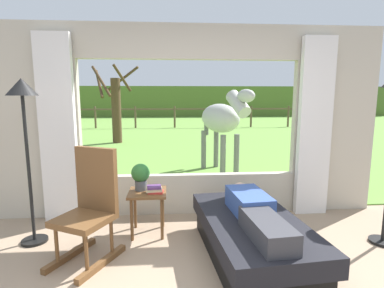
# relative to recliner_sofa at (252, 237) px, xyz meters

# --- Properties ---
(back_wall_with_window) EXTENTS (5.20, 0.12, 2.55)m
(back_wall_with_window) POSITION_rel_recliner_sofa_xyz_m (-0.54, 1.27, 1.03)
(back_wall_with_window) COLOR #BCB29E
(back_wall_with_window) RESTS_ON ground_plane
(curtain_panel_left) EXTENTS (0.44, 0.10, 2.40)m
(curtain_panel_left) POSITION_rel_recliner_sofa_xyz_m (-2.23, 1.13, 0.98)
(curtain_panel_left) COLOR silver
(curtain_panel_left) RESTS_ON ground_plane
(curtain_panel_right) EXTENTS (0.44, 0.10, 2.40)m
(curtain_panel_right) POSITION_rel_recliner_sofa_xyz_m (1.15, 1.13, 0.98)
(curtain_panel_right) COLOR silver
(curtain_panel_right) RESTS_ON ground_plane
(outdoor_pasture_lawn) EXTENTS (36.00, 21.68, 0.02)m
(outdoor_pasture_lawn) POSITION_rel_recliner_sofa_xyz_m (-0.54, 12.17, -0.21)
(outdoor_pasture_lawn) COLOR olive
(outdoor_pasture_lawn) RESTS_ON ground_plane
(distant_hill_ridge) EXTENTS (36.00, 2.00, 2.40)m
(distant_hill_ridge) POSITION_rel_recliner_sofa_xyz_m (-0.54, 22.01, 0.98)
(distant_hill_ridge) COLOR #546E2D
(distant_hill_ridge) RESTS_ON ground_plane
(recliner_sofa) EXTENTS (1.06, 1.78, 0.42)m
(recliner_sofa) POSITION_rel_recliner_sofa_xyz_m (0.00, 0.00, 0.00)
(recliner_sofa) COLOR black
(recliner_sofa) RESTS_ON ground_plane
(reclining_person) EXTENTS (0.40, 1.44, 0.22)m
(reclining_person) POSITION_rel_recliner_sofa_xyz_m (0.00, -0.05, 0.30)
(reclining_person) COLOR #334C8C
(reclining_person) RESTS_ON recliner_sofa
(rocking_chair) EXTENTS (0.72, 0.82, 1.12)m
(rocking_chair) POSITION_rel_recliner_sofa_xyz_m (-1.61, 0.13, 0.33)
(rocking_chair) COLOR brown
(rocking_chair) RESTS_ON ground_plane
(side_table) EXTENTS (0.44, 0.44, 0.52)m
(side_table) POSITION_rel_recliner_sofa_xyz_m (-1.08, 0.63, 0.21)
(side_table) COLOR brown
(side_table) RESTS_ON ground_plane
(potted_plant) EXTENTS (0.22, 0.22, 0.32)m
(potted_plant) POSITION_rel_recliner_sofa_xyz_m (-1.16, 0.69, 0.48)
(potted_plant) COLOR #4C5156
(potted_plant) RESTS_ON side_table
(book_stack) EXTENTS (0.21, 0.15, 0.08)m
(book_stack) POSITION_rel_recliner_sofa_xyz_m (-1.00, 0.57, 0.34)
(book_stack) COLOR #B22D28
(book_stack) RESTS_ON side_table
(floor_lamp_left) EXTENTS (0.32, 0.32, 1.81)m
(floor_lamp_left) POSITION_rel_recliner_sofa_xyz_m (-2.35, 0.51, 1.24)
(floor_lamp_left) COLOR black
(floor_lamp_left) RESTS_ON ground_plane
(horse) EXTENTS (0.99, 1.80, 1.73)m
(horse) POSITION_rel_recliner_sofa_xyz_m (0.27, 3.40, 0.94)
(horse) COLOR #B2B2AD
(horse) RESTS_ON outdoor_pasture_lawn
(pasture_tree) EXTENTS (1.60, 1.55, 2.65)m
(pasture_tree) POSITION_rel_recliner_sofa_xyz_m (-2.66, 7.81, 1.08)
(pasture_tree) COLOR #4C3823
(pasture_tree) RESTS_ON outdoor_pasture_lawn
(pasture_fence_line) EXTENTS (16.10, 0.10, 1.10)m
(pasture_fence_line) POSITION_rel_recliner_sofa_xyz_m (-0.54, 12.78, 0.53)
(pasture_fence_line) COLOR brown
(pasture_fence_line) RESTS_ON outdoor_pasture_lawn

